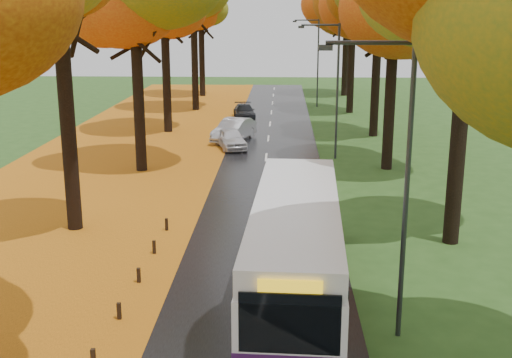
# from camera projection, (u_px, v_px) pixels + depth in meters

# --- Properties ---
(road) EXTENTS (6.50, 90.00, 0.04)m
(road) POSITION_uv_depth(u_px,v_px,m) (264.00, 178.00, 34.26)
(road) COLOR black
(road) RESTS_ON ground
(centre_line) EXTENTS (0.12, 90.00, 0.01)m
(centre_line) POSITION_uv_depth(u_px,v_px,m) (264.00, 178.00, 34.26)
(centre_line) COLOR silver
(centre_line) RESTS_ON road
(leaf_verge) EXTENTS (12.00, 90.00, 0.02)m
(leaf_verge) POSITION_uv_depth(u_px,v_px,m) (97.00, 177.00, 34.62)
(leaf_verge) COLOR #7E410B
(leaf_verge) RESTS_ON ground
(leaf_drift) EXTENTS (0.90, 90.00, 0.01)m
(leaf_drift) POSITION_uv_depth(u_px,v_px,m) (207.00, 177.00, 34.38)
(leaf_drift) COLOR orange
(leaf_drift) RESTS_ON road
(streetlamp_near) EXTENTS (2.45, 0.18, 8.00)m
(streetlamp_near) POSITION_uv_depth(u_px,v_px,m) (398.00, 169.00, 16.49)
(streetlamp_near) COLOR #333538
(streetlamp_near) RESTS_ON ground
(streetlamp_mid) EXTENTS (2.45, 0.18, 8.00)m
(streetlamp_mid) POSITION_uv_depth(u_px,v_px,m) (333.00, 80.00, 37.75)
(streetlamp_mid) COLOR #333538
(streetlamp_mid) RESTS_ON ground
(streetlamp_far) EXTENTS (2.45, 0.18, 8.00)m
(streetlamp_far) POSITION_uv_depth(u_px,v_px,m) (315.00, 56.00, 59.02)
(streetlamp_far) COLOR #333538
(streetlamp_far) RESTS_ON ground
(bus) EXTENTS (3.13, 11.63, 3.03)m
(bus) POSITION_uv_depth(u_px,v_px,m) (296.00, 245.00, 19.90)
(bus) COLOR #590D1F
(bus) RESTS_ON road
(car_white) EXTENTS (2.58, 4.09, 1.30)m
(car_white) POSITION_uv_depth(u_px,v_px,m) (231.00, 138.00, 41.50)
(car_white) COLOR silver
(car_white) RESTS_ON road
(car_silver) EXTENTS (3.00, 4.85, 1.51)m
(car_silver) POSITION_uv_depth(u_px,v_px,m) (234.00, 130.00, 43.92)
(car_silver) COLOR gray
(car_silver) RESTS_ON road
(car_dark) EXTENTS (2.16, 4.24, 1.18)m
(car_dark) POSITION_uv_depth(u_px,v_px,m) (244.00, 112.00, 53.08)
(car_dark) COLOR black
(car_dark) RESTS_ON road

